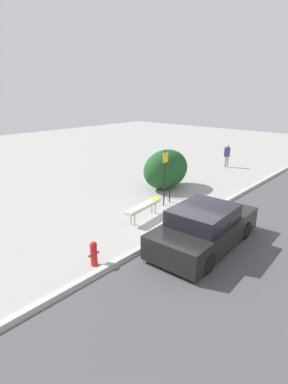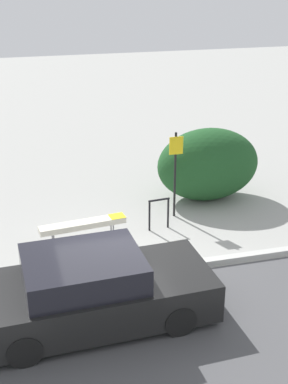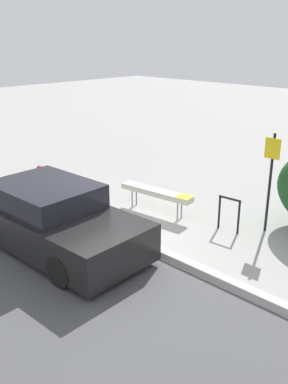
% 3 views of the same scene
% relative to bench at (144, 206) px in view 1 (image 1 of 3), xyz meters
% --- Properties ---
extents(ground_plane, '(60.00, 60.00, 0.00)m').
position_rel_bench_xyz_m(ground_plane, '(0.53, -1.61, -0.54)').
color(ground_plane, '#9E9E99').
extents(curb, '(60.00, 0.20, 0.13)m').
position_rel_bench_xyz_m(curb, '(0.53, -1.61, -0.47)').
color(curb, '#B7B7B2').
rests_on(curb, ground_plane).
extents(bench, '(2.08, 0.55, 0.62)m').
position_rel_bench_xyz_m(bench, '(0.00, 0.00, 0.00)').
color(bench, gray).
rests_on(bench, ground_plane).
extents(bike_rack, '(0.55, 0.10, 0.83)m').
position_rel_bench_xyz_m(bike_rack, '(1.95, 0.35, -0.03)').
color(bike_rack, black).
rests_on(bike_rack, ground_plane).
extents(sign_post, '(0.36, 0.08, 2.30)m').
position_rel_bench_xyz_m(sign_post, '(2.56, 0.96, 0.85)').
color(sign_post, black).
rests_on(sign_post, ground_plane).
extents(fire_hydrant, '(0.36, 0.22, 0.77)m').
position_rel_bench_xyz_m(fire_hydrant, '(-3.51, -1.17, -0.13)').
color(fire_hydrant, red).
rests_on(fire_hydrant, ground_plane).
extents(shrub_hedge, '(2.90, 1.82, 2.04)m').
position_rel_bench_xyz_m(shrub_hedge, '(3.81, 1.85, 0.48)').
color(shrub_hedge, '#1E4C23').
rests_on(shrub_hedge, ground_plane).
extents(pedestrian, '(0.27, 0.39, 1.54)m').
position_rel_bench_xyz_m(pedestrian, '(10.19, 1.62, 0.29)').
color(pedestrian, '#B7AD99').
rests_on(pedestrian, ground_plane).
extents(parked_car_near, '(4.48, 2.04, 1.39)m').
position_rel_bench_xyz_m(parked_car_near, '(-0.30, -2.94, 0.11)').
color(parked_car_near, black).
rests_on(parked_car_near, ground_plane).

